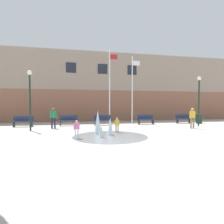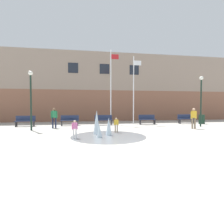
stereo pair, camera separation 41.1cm
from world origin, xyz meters
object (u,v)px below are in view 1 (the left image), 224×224
Objects in this scene: teen_by_trashcan at (53,116)px; adult_watching at (192,116)px; child_running at (77,128)px; park_bench_under_left_flagpole at (102,120)px; trash_can at (199,119)px; park_bench_far_left at (23,121)px; park_bench_center at (146,119)px; flagpole_left at (110,85)px; park_bench_left_of_flagpoles at (69,120)px; flagpole_right at (133,88)px; child_in_fountain at (117,124)px; park_bench_far_right at (183,119)px; lamp_post_left_lane at (30,92)px; lamp_post_right_lane at (199,94)px.

adult_watching is at bearing 22.03° from teen_by_trashcan.
adult_watching is (8.80, 2.55, 0.35)m from child_running.
trash_can is at bearing -2.76° from park_bench_under_left_flagpole.
teen_by_trashcan reaches higher than trash_can.
park_bench_center is (10.88, -0.07, 0.00)m from park_bench_far_left.
park_bench_center is 1.78× the size of trash_can.
child_running is at bearing -114.39° from flagpole_left.
teen_by_trashcan is at bearing -121.18° from park_bench_left_of_flagpoles.
flagpole_right is at bearing 49.86° from teen_by_trashcan.
teen_by_trashcan reaches higher than park_bench_center.
child_in_fountain is at bearing -130.20° from park_bench_center.
park_bench_under_left_flagpole is 9.63m from trash_can.
adult_watching is at bearing -21.76° from park_bench_left_of_flagpoles.
flagpole_right reaches higher than park_bench_center.
park_bench_far_right is 1.01× the size of adult_watching.
park_bench_far_right is at bearing 160.31° from trash_can.
flagpole_right reaches higher than park_bench_left_of_flagpoles.
adult_watching reaches higher than trash_can.
trash_can is at bearing 8.25° from lamp_post_left_lane.
flagpole_right is at bearing 2.89° from park_bench_far_left.
park_bench_left_of_flagpoles is 11.24m from park_bench_far_right.
adult_watching is 0.38× the size of lamp_post_left_lane.
child_in_fountain reaches higher than park_bench_left_of_flagpoles.
park_bench_far_left is 8.42m from child_in_fountain.
park_bench_center is 1.62× the size of child_in_fountain.
park_bench_far_left is 0.23× the size of flagpole_left.
child_running is at bearing -159.82° from lamp_post_right_lane.
teen_by_trashcan is at bearing -163.14° from flagpole_right.
child_running is at bearing -54.65° from park_bench_far_left.
park_bench_center is at bearing 147.93° from lamp_post_right_lane.
lamp_post_right_lane is at bearing -103.36° from adult_watching.
park_bench_left_of_flagpoles is 7.18m from park_bench_center.
adult_watching is at bearing -57.05° from park_bench_center.
teen_by_trashcan is 0.37× the size of lamp_post_right_lane.
park_bench_far_left is 1.01× the size of teen_by_trashcan.
flagpole_left is at bearing 3.75° from park_bench_far_left.
adult_watching is at bearing -15.67° from park_bench_far_left.
park_bench_far_left is at bearing -179.12° from teen_by_trashcan.
flagpole_left is (3.06, 6.76, 3.16)m from child_running.
teen_by_trashcan is 0.38× the size of lamp_post_left_lane.
park_bench_far_left and park_bench_under_left_flagpole have the same top height.
park_bench_far_left is 1.00× the size of park_bench_left_of_flagpoles.
flagpole_left is 2.24m from flagpole_right.
flagpole_right is at bearing -146.30° from child_running.
park_bench_center is 1.00× the size of park_bench_far_right.
child_running is 9.07m from flagpole_right.
lamp_post_left_lane reaches higher than child_running.
child_running reaches higher than park_bench_far_left.
park_bench_left_of_flagpoles is 5.03m from flagpole_left.
lamp_post_right_lane is (7.70, 2.13, 2.17)m from child_in_fountain.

